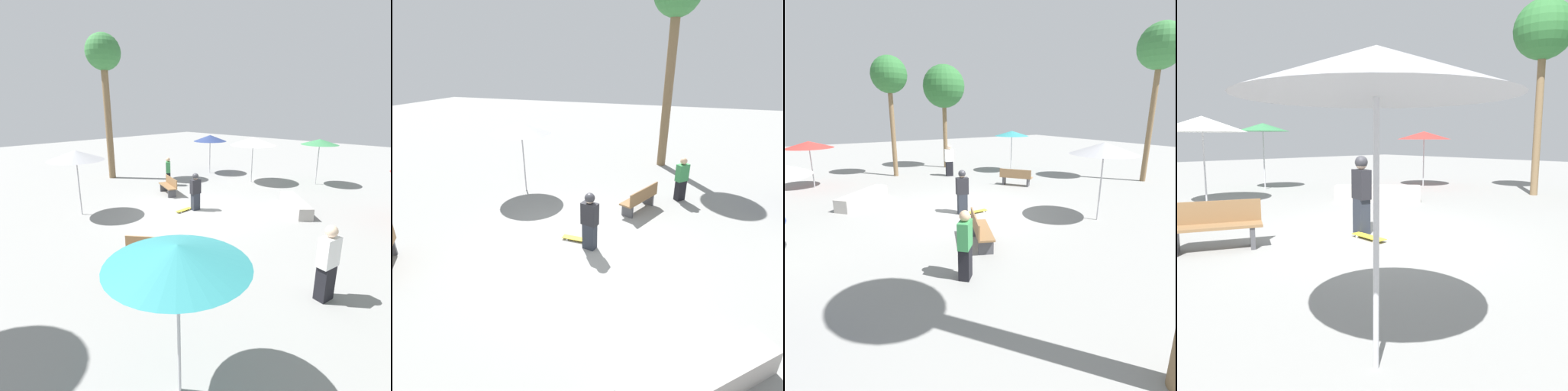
# 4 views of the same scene
# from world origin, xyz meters

# --- Properties ---
(ground_plane) EXTENTS (60.00, 60.00, 0.00)m
(ground_plane) POSITION_xyz_m (0.00, 0.00, 0.00)
(ground_plane) COLOR gray
(skater_main) EXTENTS (0.47, 0.32, 1.60)m
(skater_main) POSITION_xyz_m (0.26, 0.18, 0.86)
(skater_main) COLOR #282D38
(skater_main) RESTS_ON ground_plane
(skateboard) EXTENTS (0.80, 0.20, 0.07)m
(skateboard) POSITION_xyz_m (-0.21, 0.41, 0.06)
(skateboard) COLOR gold
(skateboard) RESTS_ON ground_plane
(concrete_ledge) EXTENTS (2.34, 2.26, 0.49)m
(concrete_ledge) POSITION_xyz_m (3.09, -2.98, 0.25)
(concrete_ledge) COLOR #A8A39E
(concrete_ledge) RESTS_ON ground_plane
(bench_near) EXTENTS (1.03, 1.64, 0.85)m
(bench_near) POSITION_xyz_m (1.13, 2.84, 0.43)
(bench_near) COLOR #47474C
(bench_near) RESTS_ON ground_plane
(bench_far) EXTENTS (1.31, 1.54, 0.85)m
(bench_far) POSITION_xyz_m (-4.11, -2.32, 0.43)
(bench_far) COLOR #47474C
(bench_far) RESTS_ON ground_plane
(shade_umbrella_grey) EXTENTS (2.17, 2.17, 2.63)m
(shade_umbrella_grey) POSITION_xyz_m (-3.35, 3.18, 2.43)
(shade_umbrella_grey) COLOR #B7B7BC
(shade_umbrella_grey) RESTS_ON ground_plane
(shade_umbrella_teal) EXTENTS (2.05, 2.05, 2.49)m
(shade_umbrella_teal) POSITION_xyz_m (-6.25, -5.57, 2.33)
(shade_umbrella_teal) COLOR #B7B7BC
(shade_umbrella_teal) RESTS_ON ground_plane
(shade_umbrella_red) EXTENTS (2.18, 2.18, 2.25)m
(shade_umbrella_red) POSITION_xyz_m (4.58, -7.02, 2.09)
(shade_umbrella_red) COLOR #B7B7BC
(shade_umbrella_red) RESTS_ON ground_plane
(palm_tree_far_back) EXTENTS (2.18, 2.18, 7.75)m
(palm_tree_far_back) POSITION_xyz_m (-10.61, 0.38, 6.51)
(palm_tree_far_back) COLOR brown
(palm_tree_far_back) RESTS_ON ground_plane
(palm_tree_right) EXTENTS (2.62, 2.62, 6.47)m
(palm_tree_right) POSITION_xyz_m (-3.42, -9.05, 5.10)
(palm_tree_right) COLOR brown
(palm_tree_right) RESTS_ON ground_plane
(palm_tree_center_right) EXTENTS (1.93, 1.93, 6.49)m
(palm_tree_center_right) POSITION_xyz_m (0.31, -7.91, 5.40)
(palm_tree_center_right) COLOR brown
(palm_tree_center_right) RESTS_ON ground_plane
(bystander_watching) EXTENTS (0.47, 0.48, 1.57)m
(bystander_watching) POSITION_xyz_m (2.33, 4.19, 0.78)
(bystander_watching) COLOR black
(bystander_watching) RESTS_ON ground_plane
(bystander_far) EXTENTS (0.54, 0.38, 1.81)m
(bystander_far) POSITION_xyz_m (-2.34, -6.28, 0.90)
(bystander_far) COLOR black
(bystander_far) RESTS_ON ground_plane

